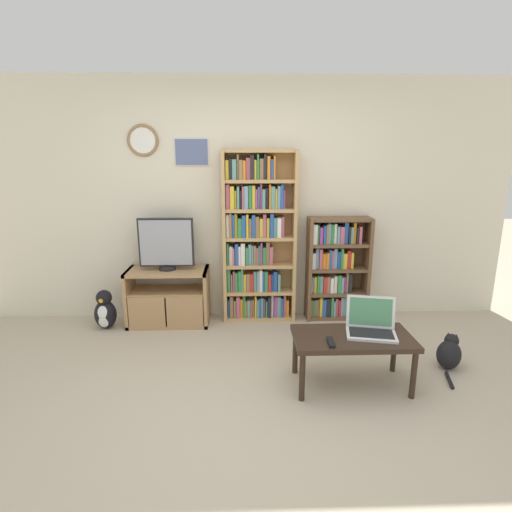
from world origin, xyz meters
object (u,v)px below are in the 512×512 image
at_px(bookshelf_short, 334,268).
at_px(laptop, 371,325).
at_px(tv_stand, 168,297).
at_px(remote_near_laptop, 331,342).
at_px(penguin_figurine, 105,311).
at_px(bookshelf_tall, 256,240).
at_px(television, 166,244).
at_px(coffee_table, 352,342).
at_px(cat, 449,353).

xyz_separation_m(bookshelf_short, laptop, (-0.01, -1.35, -0.08)).
bearing_deg(laptop, tv_stand, 157.88).
height_order(remote_near_laptop, penguin_figurine, remote_near_laptop).
relative_size(tv_stand, bookshelf_tall, 0.47).
height_order(television, coffee_table, television).
bearing_deg(cat, bookshelf_short, 160.79).
distance_m(television, bookshelf_short, 1.85).
bearing_deg(tv_stand, remote_near_laptop, -43.80).
relative_size(bookshelf_short, coffee_table, 1.24).
distance_m(laptop, cat, 0.87).
bearing_deg(bookshelf_tall, bookshelf_short, -0.12).
bearing_deg(tv_stand, coffee_table, -37.53).
distance_m(tv_stand, remote_near_laptop, 2.03).
bearing_deg(tv_stand, cat, -21.89).
bearing_deg(remote_near_laptop, coffee_table, -144.81).
bearing_deg(television, penguin_figurine, -169.12).
bearing_deg(penguin_figurine, coffee_table, -26.73).
distance_m(tv_stand, television, 0.58).
xyz_separation_m(television, coffee_table, (1.66, -1.29, -0.51)).
height_order(bookshelf_tall, coffee_table, bookshelf_tall).
height_order(bookshelf_tall, laptop, bookshelf_tall).
xyz_separation_m(bookshelf_tall, laptop, (0.86, -1.35, -0.41)).
xyz_separation_m(television, remote_near_laptop, (1.46, -1.42, -0.45)).
height_order(tv_stand, coffee_table, tv_stand).
height_order(tv_stand, bookshelf_short, bookshelf_short).
bearing_deg(laptop, bookshelf_short, 101.48).
height_order(television, cat, television).
bearing_deg(remote_near_laptop, cat, -158.89).
bearing_deg(cat, television, -164.65).
xyz_separation_m(tv_stand, remote_near_laptop, (1.46, -1.40, 0.13)).
distance_m(coffee_table, cat, 0.98).
xyz_separation_m(tv_stand, coffee_table, (1.66, -1.28, 0.07)).
xyz_separation_m(bookshelf_tall, cat, (1.63, -1.16, -0.77)).
height_order(tv_stand, laptop, laptop).
xyz_separation_m(bookshelf_tall, penguin_figurine, (-1.61, -0.23, -0.71)).
bearing_deg(coffee_table, tv_stand, 142.47).
relative_size(bookshelf_short, cat, 2.33).
height_order(bookshelf_short, coffee_table, bookshelf_short).
height_order(coffee_table, cat, coffee_table).
height_order(bookshelf_tall, remote_near_laptop, bookshelf_tall).
distance_m(coffee_table, remote_near_laptop, 0.24).
distance_m(coffee_table, laptop, 0.20).
xyz_separation_m(bookshelf_short, cat, (0.76, -1.16, -0.44)).
bearing_deg(cat, bookshelf_tall, -177.92).
bearing_deg(coffee_table, remote_near_laptop, -147.93).
bearing_deg(bookshelf_short, remote_near_laptop, -103.45).
distance_m(bookshelf_tall, cat, 2.14).
height_order(bookshelf_short, laptop, bookshelf_short).
distance_m(laptop, remote_near_laptop, 0.40).
distance_m(bookshelf_short, cat, 1.45).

